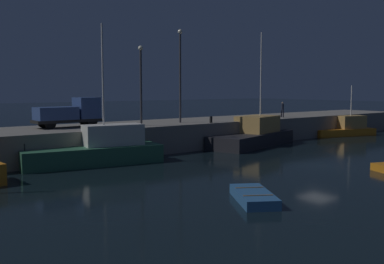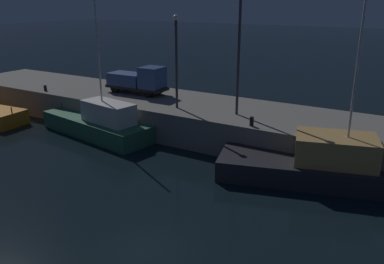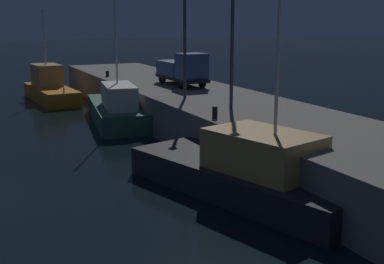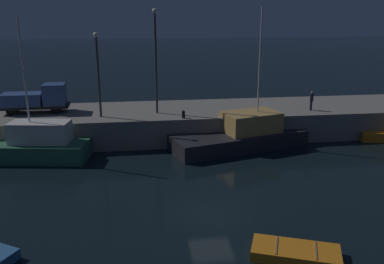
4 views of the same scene
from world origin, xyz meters
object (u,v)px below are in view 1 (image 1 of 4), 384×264
Objects in this scene: dinghy_red_small at (254,197)px; dockworker at (282,109)px; fishing_trawler_red at (97,150)px; fishing_boat_white at (346,129)px; lamp_post_east at (180,69)px; bollard_west at (211,120)px; utility_truck at (70,113)px; fishing_boat_blue at (254,135)px; lamp_post_west at (141,79)px.

dinghy_red_small is 2.45× the size of dockworker.
fishing_trawler_red is 33.62m from fishing_boat_white.
lamp_post_east is at bearing 64.13° from dinghy_red_small.
fishing_trawler_red is 13.00m from bollard_west.
bollard_west is at bearing 56.10° from dinghy_red_small.
dinghy_red_small is 21.12m from utility_truck.
fishing_boat_blue is 1.72× the size of lamp_post_west.
dinghy_red_small is at bearing -135.62° from fishing_boat_blue.
fishing_boat_blue reaches higher than lamp_post_west.
lamp_post_east is 14.15× the size of bollard_west.
dockworker is at bearing 17.75° from fishing_boat_blue.
fishing_trawler_red is 2.54× the size of dinghy_red_small.
utility_truck is (-33.52, 5.14, 2.87)m from fishing_boat_white.
lamp_post_east reaches higher than fishing_trawler_red.
fishing_trawler_red is 17.35× the size of bollard_west.
lamp_post_east is at bearing 156.60° from fishing_boat_blue.
fishing_boat_blue is 13.47m from lamp_post_west.
fishing_boat_white reaches higher than dockworker.
fishing_boat_blue reaches higher than utility_truck.
fishing_trawler_red reaches higher than bollard_west.
fishing_boat_white is 13.82× the size of bollard_west.
fishing_trawler_red is at bearing 95.17° from dinghy_red_small.
fishing_trawler_red is 1.55× the size of lamp_post_west.
dockworker reaches higher than bollard_west.
lamp_post_west is at bearing 26.45° from fishing_trawler_red.
bollard_west is (-20.82, 1.30, 1.95)m from fishing_boat_white.
utility_truck is 24.81m from dockworker.
bollard_west is at bearing -16.82° from utility_truck.
fishing_boat_white is 0.98× the size of lamp_post_east.
fishing_boat_blue is at bearing 1.61° from fishing_trawler_red.
utility_truck is (-10.57, 1.69, -3.96)m from lamp_post_east.
fishing_trawler_red is 17.79m from fishing_boat_blue.
dinghy_red_small is at bearing -154.09° from fishing_boat_white.
fishing_trawler_red is at bearing -178.39° from fishing_boat_blue.
dockworker is (24.68, -2.52, -0.23)m from utility_truck.
utility_truck is 3.33× the size of dockworker.
fishing_trawler_red is 13.07m from lamp_post_east.
fishing_trawler_red reaches higher than utility_truck.
lamp_post_east is 1.53× the size of utility_truck.
fishing_boat_blue is 15.84m from fishing_boat_white.
fishing_trawler_red is 8.59m from lamp_post_west.
dockworker is at bearing -3.40° from lamp_post_east.
dockworker is at bearing -5.84° from utility_truck.
utility_truck is at bearing 164.92° from fishing_boat_blue.
fishing_boat_white is at bearing -3.58° from bollard_west.
dinghy_red_small is at bearing -84.83° from fishing_trawler_red.
bollard_west is (2.13, -2.15, -4.88)m from lamp_post_east.
lamp_post_west is at bearing 168.81° from fishing_boat_blue.
dockworker is (-8.84, 2.62, 2.64)m from fishing_boat_white.
dockworker is at bearing 38.01° from dinghy_red_small.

